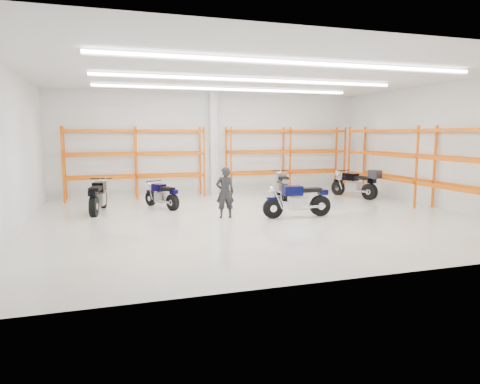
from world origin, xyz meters
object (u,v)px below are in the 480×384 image
object	(u,v)px
motorcycle_back_d	(358,184)
structural_column	(213,144)
motorcycle_back_a	(98,197)
motorcycle_back_c	(282,186)
standing_man	(225,192)
motorcycle_back_b	(163,196)
motorcycle_main	(300,201)

from	to	relation	value
motorcycle_back_d	structural_column	size ratio (longest dim) A/B	0.52
motorcycle_back_a	motorcycle_back_c	xyz separation A→B (m)	(7.34, 1.17, -0.00)
motorcycle_back_a	structural_column	distance (m)	6.14
standing_man	motorcycle_back_d	bearing A→B (deg)	-155.61
motorcycle_back_b	standing_man	world-z (taller)	standing_man
structural_column	motorcycle_back_d	bearing A→B (deg)	-28.96
motorcycle_back_d	standing_man	distance (m)	6.90
motorcycle_back_d	structural_column	world-z (taller)	structural_column
motorcycle_main	motorcycle_back_c	distance (m)	4.10
motorcycle_back_a	motorcycle_back_b	bearing A→B (deg)	4.79
motorcycle_back_c	structural_column	distance (m)	3.64
motorcycle_main	motorcycle_back_b	bearing A→B (deg)	143.81
motorcycle_back_b	motorcycle_back_d	xyz separation A→B (m)	(8.16, 0.06, 0.14)
motorcycle_back_a	motorcycle_back_b	world-z (taller)	motorcycle_back_a
structural_column	motorcycle_main	bearing A→B (deg)	-77.09
motorcycle_back_d	standing_man	size ratio (longest dim) A/B	1.41
motorcycle_back_d	motorcycle_main	bearing A→B (deg)	-143.39
motorcycle_back_d	standing_man	xyz separation A→B (m)	(-6.46, -2.43, 0.24)
motorcycle_back_d	structural_column	xyz separation A→B (m)	(-5.48, 3.03, 1.66)
motorcycle_main	motorcycle_back_a	xyz separation A→B (m)	(-6.30, 2.79, -0.00)
motorcycle_back_d	motorcycle_back_c	bearing A→B (deg)	162.97
motorcycle_main	structural_column	size ratio (longest dim) A/B	0.52
motorcycle_back_a	motorcycle_back_c	size ratio (longest dim) A/B	1.01
motorcycle_back_b	motorcycle_back_a	bearing A→B (deg)	-175.21
motorcycle_back_c	standing_man	size ratio (longest dim) A/B	1.38
motorcycle_back_c	motorcycle_back_d	bearing A→B (deg)	-17.03
structural_column	motorcycle_back_b	bearing A→B (deg)	-131.01
motorcycle_main	structural_column	world-z (taller)	structural_column
standing_man	motorcycle_back_a	bearing A→B (deg)	-25.43
motorcycle_back_a	standing_man	xyz separation A→B (m)	(3.93, -2.19, 0.30)
motorcycle_main	motorcycle_back_a	world-z (taller)	motorcycle_main
motorcycle_back_c	standing_man	xyz separation A→B (m)	(-3.42, -3.37, 0.30)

